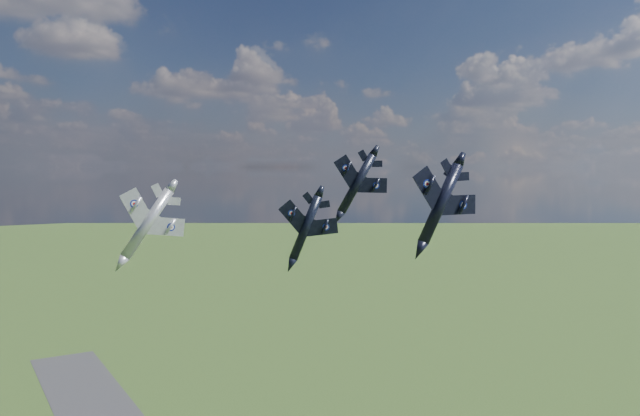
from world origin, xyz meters
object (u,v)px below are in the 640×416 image
jet_high_navy (357,184)px  jet_left_silver (147,223)px  jet_right_navy (441,204)px  jet_lead_navy (306,227)px

jet_high_navy → jet_left_silver: jet_high_navy is taller
jet_right_navy → jet_high_navy: (3.18, 24.97, 2.16)m
jet_lead_navy → jet_left_silver: jet_left_silver is taller
jet_lead_navy → jet_high_navy: size_ratio=0.92×
jet_lead_navy → jet_right_navy: jet_right_navy is taller
jet_right_navy → jet_left_silver: jet_right_navy is taller
jet_lead_navy → jet_right_navy: size_ratio=0.88×
jet_right_navy → jet_high_navy: 25.27m
jet_lead_navy → jet_high_navy: bearing=50.1°
jet_lead_navy → jet_right_navy: (10.89, -18.36, 4.28)m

